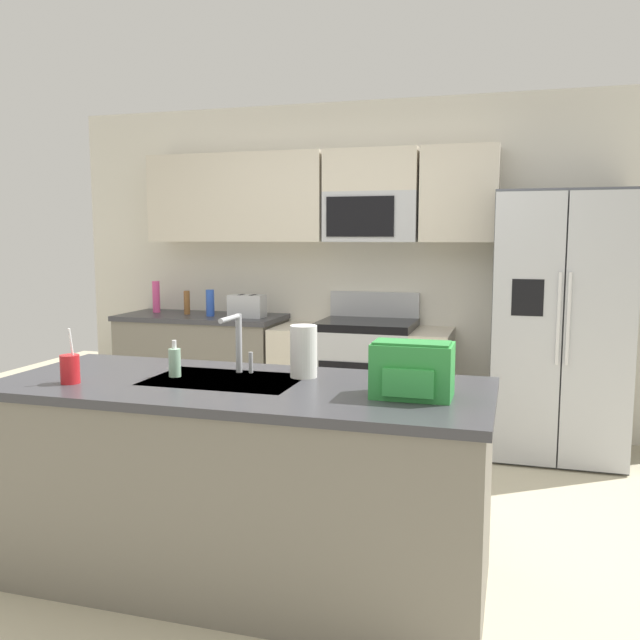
{
  "coord_description": "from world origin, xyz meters",
  "views": [
    {
      "loc": [
        1.09,
        -3.18,
        1.55
      ],
      "look_at": [
        -0.02,
        0.6,
        1.05
      ],
      "focal_mm": 37.62,
      "sensor_mm": 36.0,
      "label": 1
    }
  ],
  "objects_px": {
    "toaster": "(247,306)",
    "sink_faucet": "(238,338)",
    "range_oven": "(362,379)",
    "drink_cup_red": "(70,369)",
    "refrigerator": "(559,325)",
    "paper_towel_roll": "(304,351)",
    "bottle_pink": "(156,297)",
    "soap_dispenser": "(175,362)",
    "backpack": "(412,369)",
    "pepper_mill": "(187,303)",
    "bottle_blue": "(210,303)"
  },
  "relations": [
    {
      "from": "toaster",
      "to": "sink_faucet",
      "type": "height_order",
      "value": "sink_faucet"
    },
    {
      "from": "range_oven",
      "to": "drink_cup_red",
      "type": "height_order",
      "value": "drink_cup_red"
    },
    {
      "from": "refrigerator",
      "to": "paper_towel_roll",
      "type": "distance_m",
      "value": 2.37
    },
    {
      "from": "bottle_pink",
      "to": "sink_faucet",
      "type": "height_order",
      "value": "sink_faucet"
    },
    {
      "from": "soap_dispenser",
      "to": "backpack",
      "type": "bearing_deg",
      "value": -4.7
    },
    {
      "from": "pepper_mill",
      "to": "backpack",
      "type": "xyz_separation_m",
      "value": [
        2.22,
        -2.35,
        0.02
      ]
    },
    {
      "from": "toaster",
      "to": "pepper_mill",
      "type": "xyz_separation_m",
      "value": [
        -0.56,
        0.05,
        0.01
      ]
    },
    {
      "from": "pepper_mill",
      "to": "backpack",
      "type": "distance_m",
      "value": 3.23
    },
    {
      "from": "pepper_mill",
      "to": "paper_towel_roll",
      "type": "xyz_separation_m",
      "value": [
        1.69,
        -2.1,
        0.02
      ]
    },
    {
      "from": "range_oven",
      "to": "pepper_mill",
      "type": "relative_size",
      "value": 6.97
    },
    {
      "from": "soap_dispenser",
      "to": "drink_cup_red",
      "type": "bearing_deg",
      "value": -145.41
    },
    {
      "from": "bottle_pink",
      "to": "bottle_blue",
      "type": "distance_m",
      "value": 0.57
    },
    {
      "from": "sink_faucet",
      "to": "soap_dispenser",
      "type": "height_order",
      "value": "sink_faucet"
    },
    {
      "from": "refrigerator",
      "to": "drink_cup_red",
      "type": "distance_m",
      "value": 3.27
    },
    {
      "from": "sink_faucet",
      "to": "paper_towel_roll",
      "type": "xyz_separation_m",
      "value": [
        0.32,
        0.01,
        -0.05
      ]
    },
    {
      "from": "refrigerator",
      "to": "bottle_pink",
      "type": "relative_size",
      "value": 6.98
    },
    {
      "from": "pepper_mill",
      "to": "backpack",
      "type": "height_order",
      "value": "backpack"
    },
    {
      "from": "pepper_mill",
      "to": "soap_dispenser",
      "type": "relative_size",
      "value": 1.15
    },
    {
      "from": "soap_dispenser",
      "to": "bottle_blue",
      "type": "bearing_deg",
      "value": 111.68
    },
    {
      "from": "refrigerator",
      "to": "drink_cup_red",
      "type": "xyz_separation_m",
      "value": [
        -2.17,
        -2.44,
        0.04
      ]
    },
    {
      "from": "range_oven",
      "to": "drink_cup_red",
      "type": "bearing_deg",
      "value": -106.6
    },
    {
      "from": "range_oven",
      "to": "drink_cup_red",
      "type": "distance_m",
      "value": 2.68
    },
    {
      "from": "soap_dispenser",
      "to": "backpack",
      "type": "xyz_separation_m",
      "value": [
        1.11,
        -0.09,
        0.05
      ]
    },
    {
      "from": "refrigerator",
      "to": "paper_towel_roll",
      "type": "bearing_deg",
      "value": -121.11
    },
    {
      "from": "paper_towel_roll",
      "to": "sink_faucet",
      "type": "bearing_deg",
      "value": -178.39
    },
    {
      "from": "refrigerator",
      "to": "sink_faucet",
      "type": "xyz_separation_m",
      "value": [
        -1.55,
        -2.04,
        0.14
      ]
    },
    {
      "from": "drink_cup_red",
      "to": "soap_dispenser",
      "type": "distance_m",
      "value": 0.45
    },
    {
      "from": "refrigerator",
      "to": "backpack",
      "type": "xyz_separation_m",
      "value": [
        -0.69,
        -2.28,
        0.09
      ]
    },
    {
      "from": "bottle_pink",
      "to": "drink_cup_red",
      "type": "distance_m",
      "value": 2.78
    },
    {
      "from": "pepper_mill",
      "to": "soap_dispenser",
      "type": "bearing_deg",
      "value": -63.74
    },
    {
      "from": "range_oven",
      "to": "sink_faucet",
      "type": "relative_size",
      "value": 4.82
    },
    {
      "from": "refrigerator",
      "to": "drink_cup_red",
      "type": "bearing_deg",
      "value": -131.63
    },
    {
      "from": "bottle_pink",
      "to": "paper_towel_roll",
      "type": "distance_m",
      "value": 2.95
    },
    {
      "from": "drink_cup_red",
      "to": "paper_towel_roll",
      "type": "distance_m",
      "value": 1.04
    },
    {
      "from": "refrigerator",
      "to": "toaster",
      "type": "distance_m",
      "value": 2.36
    },
    {
      "from": "bottle_pink",
      "to": "backpack",
      "type": "xyz_separation_m",
      "value": [
        2.54,
        -2.41,
        -0.02
      ]
    },
    {
      "from": "refrigerator",
      "to": "soap_dispenser",
      "type": "bearing_deg",
      "value": -129.44
    },
    {
      "from": "sink_faucet",
      "to": "paper_towel_roll",
      "type": "bearing_deg",
      "value": 1.61
    },
    {
      "from": "range_oven",
      "to": "toaster",
      "type": "bearing_deg",
      "value": -176.78
    },
    {
      "from": "bottle_blue",
      "to": "sink_faucet",
      "type": "relative_size",
      "value": 0.76
    },
    {
      "from": "bottle_pink",
      "to": "soap_dispenser",
      "type": "distance_m",
      "value": 2.72
    },
    {
      "from": "refrigerator",
      "to": "toaster",
      "type": "relative_size",
      "value": 6.61
    },
    {
      "from": "sink_faucet",
      "to": "drink_cup_red",
      "type": "relative_size",
      "value": 1.14
    },
    {
      "from": "drink_cup_red",
      "to": "paper_towel_roll",
      "type": "xyz_separation_m",
      "value": [
        0.95,
        0.42,
        0.05
      ]
    },
    {
      "from": "bottle_pink",
      "to": "soap_dispenser",
      "type": "height_order",
      "value": "bottle_pink"
    },
    {
      "from": "refrigerator",
      "to": "soap_dispenser",
      "type": "relative_size",
      "value": 10.88
    },
    {
      "from": "range_oven",
      "to": "refrigerator",
      "type": "xyz_separation_m",
      "value": [
        1.42,
        -0.07,
        0.48
      ]
    },
    {
      "from": "toaster",
      "to": "soap_dispenser",
      "type": "bearing_deg",
      "value": -75.87
    },
    {
      "from": "toaster",
      "to": "drink_cup_red",
      "type": "bearing_deg",
      "value": -85.77
    },
    {
      "from": "sink_faucet",
      "to": "soap_dispenser",
      "type": "bearing_deg",
      "value": -149.38
    }
  ]
}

